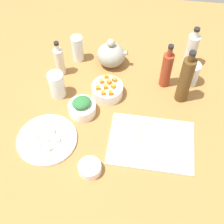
{
  "coord_description": "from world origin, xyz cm",
  "views": [
    {
      "loc": [
        10.06,
        -77.24,
        112.11
      ],
      "look_at": [
        0.0,
        0.0,
        8.0
      ],
      "focal_mm": 48.78,
      "sensor_mm": 36.0,
      "label": 1
    }
  ],
  "objects": [
    {
      "name": "dumpling_2",
      "position": [
        20.02,
        -17.21,
        5.58
      ],
      "size": [
        5.21,
        4.91,
        3.17
      ],
      "primitive_type": "pyramid",
      "rotation": [
        0.0,
        0.0,
        6.21
      ],
      "color": "beige",
      "rests_on": "cutting_board"
    },
    {
      "name": "carrot_cube_7",
      "position": [
        -7.87,
        11.46,
        9.57
      ],
      "size": [
        2.19,
        2.19,
        1.8
      ],
      "primitive_type": "cube",
      "rotation": [
        0.0,
        0.0,
        0.25
      ],
      "color": "orange",
      "rests_on": "bowl_carrots"
    },
    {
      "name": "teapot",
      "position": [
        -4.91,
        33.94,
        9.3
      ],
      "size": [
        15.59,
        13.01,
        15.69
      ],
      "color": "#999C91",
      "rests_on": "tabletop"
    },
    {
      "name": "carrot_cube_6",
      "position": [
        -1.04,
        17.36,
        9.57
      ],
      "size": [
        2.5,
        2.5,
        1.8
      ],
      "primitive_type": "cube",
      "rotation": [
        0.0,
        0.0,
        0.97
      ],
      "color": "orange",
      "rests_on": "bowl_carrots"
    },
    {
      "name": "carrot_cube_5",
      "position": [
        -5.12,
        8.85,
        9.57
      ],
      "size": [
        2.17,
        2.17,
        1.8
      ],
      "primitive_type": "cube",
      "rotation": [
        0.0,
        0.0,
        1.81
      ],
      "color": "orange",
      "rests_on": "bowl_carrots"
    },
    {
      "name": "drinking_glass_1",
      "position": [
        34.14,
        26.23,
        8.84
      ],
      "size": [
        7.0,
        7.0,
        11.68
      ],
      "primitive_type": "cylinder",
      "color": "white",
      "rests_on": "tabletop"
    },
    {
      "name": "carrot_cube_4",
      "position": [
        -6.85,
        15.65,
        9.57
      ],
      "size": [
        2.4,
        2.4,
        1.8
      ],
      "primitive_type": "cube",
      "rotation": [
        0.0,
        0.0,
        2.01
      ],
      "color": "orange",
      "rests_on": "bowl_carrots"
    },
    {
      "name": "cutting_board",
      "position": [
        17.75,
        -10.34,
        3.5
      ],
      "size": [
        35.57,
        26.03,
        1.0
      ],
      "primitive_type": "cube",
      "rotation": [
        0.0,
        0.0,
        -0.02
      ],
      "color": "silver",
      "rests_on": "tabletop"
    },
    {
      "name": "tofu_cube_5",
      "position": [
        -23.35,
        -19.2,
        5.3
      ],
      "size": [
        3.07,
        3.07,
        2.2
      ],
      "primitive_type": "cube",
      "rotation": [
        0.0,
        0.0,
        0.94
      ],
      "color": "silver",
      "rests_on": "plate_tofu"
    },
    {
      "name": "dumpling_3",
      "position": [
        27.03,
        -2.97,
        5.15
      ],
      "size": [
        6.13,
        6.2,
        2.3
      ],
      "primitive_type": "pyramid",
      "rotation": [
        0.0,
        0.0,
        4.52
      ],
      "color": "beige",
      "rests_on": "cutting_board"
    },
    {
      "name": "bottle_3",
      "position": [
        29.91,
        15.94,
        15.37
      ],
      "size": [
        5.65,
        5.65,
        28.19
      ],
      "color": "#513716",
      "rests_on": "tabletop"
    },
    {
      "name": "bottle_2",
      "position": [
        22.0,
        23.82,
        12.86
      ],
      "size": [
        4.91,
        4.91,
        23.8
      ],
      "color": "maroon",
      "rests_on": "tabletop"
    },
    {
      "name": "plate_tofu",
      "position": [
        -25.52,
        -14.4,
        3.6
      ],
      "size": [
        25.1,
        25.1,
        1.2
      ],
      "primitive_type": "cylinder",
      "color": "white",
      "rests_on": "tabletop"
    },
    {
      "name": "tofu_cube_6",
      "position": [
        -24.11,
        -10.92,
        5.3
      ],
      "size": [
        2.3,
        2.3,
        2.2
      ],
      "primitive_type": "cube",
      "rotation": [
        0.0,
        0.0,
        1.62
      ],
      "color": "silver",
      "rests_on": "plate_tofu"
    },
    {
      "name": "drinking_glass_2",
      "position": [
        -21.93,
        35.52,
        9.9
      ],
      "size": [
        5.71,
        5.71,
        13.8
      ],
      "primitive_type": "cylinder",
      "color": "white",
      "rests_on": "tabletop"
    },
    {
      "name": "bottle_1",
      "position": [
        33.77,
        39.06,
        12.33
      ],
      "size": [
        5.66,
        5.66,
        22.08
      ],
      "color": "silver",
      "rests_on": "tabletop"
    },
    {
      "name": "chopped_greens_mound",
      "position": [
        -13.5,
        1.81,
        10.09
      ],
      "size": [
        10.97,
        10.74,
        3.38
      ],
      "primitive_type": "ellipsoid",
      "rotation": [
        0.0,
        0.0,
        0.63
      ],
      "color": "#2B6A33",
      "rests_on": "bowl_greens"
    },
    {
      "name": "tofu_cube_4",
      "position": [
        -27.75,
        -11.07,
        5.3
      ],
      "size": [
        2.9,
        2.9,
        2.2
      ],
      "primitive_type": "cube",
      "rotation": [
        0.0,
        0.0,
        0.42
      ],
      "color": "white",
      "rests_on": "plate_tofu"
    },
    {
      "name": "bowl_carrots",
      "position": [
        -3.94,
        13.76,
        5.83
      ],
      "size": [
        14.35,
        14.35,
        5.67
      ],
      "primitive_type": "cylinder",
      "color": "white",
      "rests_on": "tabletop"
    },
    {
      "name": "bowl_greens",
      "position": [
        -13.5,
        1.81,
        5.7
      ],
      "size": [
        12.02,
        12.02,
        5.4
      ],
      "primitive_type": "cylinder",
      "color": "white",
      "rests_on": "tabletop"
    },
    {
      "name": "carrot_cube_8",
      "position": [
        -3.41,
        15.67,
        9.57
      ],
      "size": [
        2.55,
        2.55,
        1.8
      ],
      "primitive_type": "cube",
      "rotation": [
        0.0,
        0.0,
        2.34
      ],
      "color": "orange",
      "rests_on": "bowl_carrots"
    },
    {
      "name": "dumpling_1",
      "position": [
        11.47,
        -5.56,
        5.52
      ],
      "size": [
        7.71,
        7.78,
        3.05
      ],
      "primitive_type": "pyramid",
      "rotation": [
        0.0,
        0.0,
        3.99
      ],
      "color": "beige",
      "rests_on": "cutting_board"
    },
    {
      "name": "carrot_cube_2",
      "position": [
        -1.77,
        9.2,
        9.57
      ],
      "size": [
        2.18,
        2.18,
        1.8
      ],
      "primitive_type": "cube",
      "rotation": [
        0.0,
        0.0,
        0.24
      ],
      "color": "orange",
      "rests_on": "bowl_carrots"
    },
    {
      "name": "tabletop",
      "position": [
        0.0,
        0.0,
        1.5
      ],
      "size": [
        190.0,
        190.0,
        3.0
      ],
      "primitive_type": "cube",
      "color": "#9A6935",
      "rests_on": "ground"
    },
    {
      "name": "carrot_cube_0",
      "position": [
        -1.2,
        13.43,
        9.57
      ],
      "size": [
        2.52,
        2.52,
        1.8
      ],
      "primitive_type": "cube",
      "rotation": [
        0.0,
        0.0,
        0.91
      ],
      "color": "orange",
      "rests_on": "bowl_carrots"
    },
    {
      "name": "drinking_glass_0",
      "position": [
        -26.61,
        10.87,
        9.5
      ],
      "size": [
        7.18,
        7.18,
        13.01
      ],
      "primitive_type": "cylinder",
      "color": "white",
      "rests_on": "tabletop"
    },
    {
      "name": "tofu_cube_3",
      "position": [
        -25.31,
        -15.43,
        5.3
      ],
      "size": [
        2.84,
        2.84,
        2.2
      ],
      "primitive_type": "cube",
      "rotation": [
        0.0,
        0.0,
        0.36
      ],
      "color": "white",
      "rests_on": "plate_tofu"
    },
    {
      "name": "tofu_cube_1",
      "position": [
        -20.96,
        -15.18,
        5.3
      ],
      "size": [
        2.89,
        2.89,
        2.2
      ],
      "primitive_type": "cube",
      "rotation": [
        0.0,
        0.0,
        0.41
      ],
      "color": "white",
      "rests_on": "plate_tofu"
    },
    {
      "name": "carrot_cube_3",
      "position": [
        -5.19,
        18.92,
        9.57
      ],
      "size": [
        2.17,
        2.17,
        1.8
      ],
      "primitive_type": "cube",
      "rotation": [
        0.0,
        0.0,
        0.23
      ],
      "color": "orange",
      "rests_on": "bowl_carrots"
    },
    {
      "name": "bowl_small_side",
      "position": [
        -5.27,
        -25.85,
        5.1
      ],
      "size": [
        8.9,
        8.9,
        4.19
      ],
      "primitive_type": "cylinder",
      "color": "white",
      "rests_on": "tabletop"
    },
    {
      "name": "tofu_cube_2",
      "position": [
        -30.03,
        -14.03,
        5.3
      ],
      "size": [
        3.11,
        3.11,
        2.2
      ],
      "primitive_type": "cube",
      "rotation": [
        0.0,
        0.0,
        0.76
      ],
      "color": "#EAECC9",
      "rests_on": "plate_tofu"
    },
    {
      "name": "dumpling_0",
      "position": [
        11.63,
        -12.26,
        5.44
      ],
      "size": [
        7.68,
        7.74,
        2.88
      ],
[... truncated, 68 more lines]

